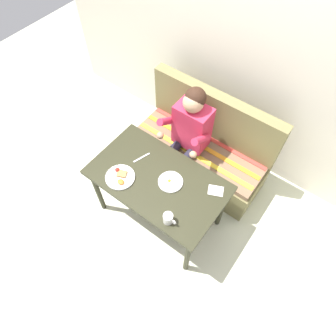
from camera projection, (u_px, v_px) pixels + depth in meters
The scene contains 10 objects.
ground_plane at pixel (160, 214), 3.19m from camera, with size 8.00×8.00×0.00m, color beige.
back_wall at pixel (243, 49), 2.67m from camera, with size 4.40×0.10×2.60m, color beige.
table at pixel (158, 184), 2.65m from camera, with size 1.20×0.70×0.73m.
couch at pixel (202, 150), 3.26m from camera, with size 1.44×0.56×1.00m.
person at pixel (188, 132), 2.87m from camera, with size 0.45×0.61×1.21m.
plate_breakfast at pixel (120, 177), 2.58m from camera, with size 0.26×0.26×0.05m.
plate_eggs at pixel (170, 182), 2.56m from camera, with size 0.21×0.21×0.04m.
coffee_mug at pixel (168, 218), 2.32m from camera, with size 0.12×0.08×0.10m.
napkin at pixel (216, 191), 2.52m from camera, with size 0.13×0.10×0.01m, color silver.
fork at pixel (142, 158), 2.71m from camera, with size 0.01×0.17×0.01m, color silver.
Camera 1 is at (0.88, -1.03, 2.93)m, focal length 31.88 mm.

